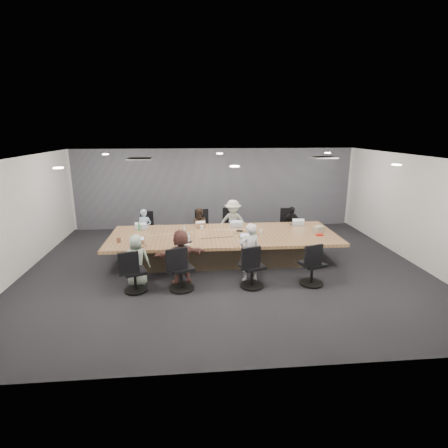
{
  "coord_description": "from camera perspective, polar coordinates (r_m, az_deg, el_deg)",
  "views": [
    {
      "loc": [
        -0.8,
        -8.37,
        3.44
      ],
      "look_at": [
        0.0,
        0.4,
        1.05
      ],
      "focal_mm": 28.0,
      "sensor_mm": 36.0,
      "label": 1
    }
  ],
  "objects": [
    {
      "name": "floor",
      "position": [
        9.08,
        0.23,
        -7.07
      ],
      "size": [
        10.0,
        8.0,
        0.0
      ],
      "primitive_type": "cube",
      "color": "black",
      "rests_on": "ground"
    },
    {
      "name": "ceiling",
      "position": [
        8.43,
        0.25,
        10.83
      ],
      "size": [
        10.0,
        8.0,
        0.0
      ],
      "primitive_type": "cube",
      "color": "white",
      "rests_on": "wall_back"
    },
    {
      "name": "wall_back",
      "position": [
        12.56,
        -1.5,
        5.83
      ],
      "size": [
        10.0,
        0.0,
        2.8
      ],
      "primitive_type": "cube",
      "rotation": [
        1.57,
        0.0,
        0.0
      ],
      "color": "silver",
      "rests_on": "ground"
    },
    {
      "name": "wall_front",
      "position": [
        4.89,
        4.76,
        -9.54
      ],
      "size": [
        10.0,
        0.0,
        2.8
      ],
      "primitive_type": "cube",
      "rotation": [
        -1.57,
        0.0,
        0.0
      ],
      "color": "silver",
      "rests_on": "ground"
    },
    {
      "name": "wall_left",
      "position": [
        9.58,
        -31.06,
        0.68
      ],
      "size": [
        0.0,
        8.0,
        2.8
      ],
      "primitive_type": "cube",
      "rotation": [
        1.57,
        0.0,
        1.57
      ],
      "color": "silver",
      "rests_on": "ground"
    },
    {
      "name": "wall_right",
      "position": [
        10.38,
        28.9,
        1.95
      ],
      "size": [
        0.0,
        8.0,
        2.8
      ],
      "primitive_type": "cube",
      "rotation": [
        1.57,
        0.0,
        -1.57
      ],
      "color": "silver",
      "rests_on": "ground"
    },
    {
      "name": "curtain",
      "position": [
        12.48,
        -1.48,
        5.78
      ],
      "size": [
        9.8,
        0.04,
        2.8
      ],
      "primitive_type": "cube",
      "color": "slate",
      "rests_on": "ground"
    },
    {
      "name": "conference_table",
      "position": [
        9.41,
        -0.06,
        -3.66
      ],
      "size": [
        6.0,
        2.2,
        0.74
      ],
      "color": "#493B2D",
      "rests_on": "ground"
    },
    {
      "name": "chair_0",
      "position": [
        11.1,
        -12.54,
        -1.21
      ],
      "size": [
        0.53,
        0.53,
        0.75
      ],
      "primitive_type": null,
      "rotation": [
        0.0,
        0.0,
        3.19
      ],
      "color": "black",
      "rests_on": "ground"
    },
    {
      "name": "chair_1",
      "position": [
        11.0,
        -3.87,
        -0.9
      ],
      "size": [
        0.65,
        0.65,
        0.8
      ],
      "primitive_type": null,
      "rotation": [
        0.0,
        0.0,
        3.38
      ],
      "color": "black",
      "rests_on": "ground"
    },
    {
      "name": "chair_2",
      "position": [
        11.06,
        1.25,
        -0.64
      ],
      "size": [
        0.66,
        0.66,
        0.85
      ],
      "primitive_type": null,
      "rotation": [
        0.0,
        0.0,
        2.97
      ],
      "color": "black",
      "rests_on": "ground"
    },
    {
      "name": "chair_3",
      "position": [
        11.41,
        10.32,
        -0.58
      ],
      "size": [
        0.55,
        0.55,
        0.78
      ],
      "primitive_type": null,
      "rotation": [
        0.0,
        0.0,
        3.2
      ],
      "color": "black",
      "rests_on": "ground"
    },
    {
      "name": "chair_4",
      "position": [
        7.9,
        -14.35,
        -8.03
      ],
      "size": [
        0.67,
        0.67,
        0.78
      ],
      "primitive_type": null,
      "rotation": [
        0.0,
        0.0,
        0.34
      ],
      "color": "black",
      "rests_on": "ground"
    },
    {
      "name": "chair_5",
      "position": [
        7.78,
        -7.02,
        -7.68
      ],
      "size": [
        0.74,
        0.74,
        0.86
      ],
      "primitive_type": null,
      "rotation": [
        0.0,
        0.0,
        0.34
      ],
      "color": "black",
      "rests_on": "ground"
    },
    {
      "name": "chair_6",
      "position": [
        7.89,
        4.6,
        -7.43
      ],
      "size": [
        0.7,
        0.7,
        0.83
      ],
      "primitive_type": null,
      "rotation": [
        0.0,
        0.0,
        0.31
      ],
      "color": "black",
      "rests_on": "ground"
    },
    {
      "name": "chair_7",
      "position": [
        8.22,
        14.2,
        -6.86
      ],
      "size": [
        0.71,
        0.71,
        0.84
      ],
      "primitive_type": null,
      "rotation": [
        0.0,
        0.0,
        0.31
      ],
      "color": "black",
      "rests_on": "ground"
    },
    {
      "name": "person_0",
      "position": [
        10.71,
        -12.83,
        -0.71
      ],
      "size": [
        0.46,
        0.34,
        1.15
      ],
      "primitive_type": "imported",
      "rotation": [
        0.0,
        0.0,
        6.12
      ],
      "color": "#92B0CA",
      "rests_on": "ground"
    },
    {
      "name": "laptop_0",
      "position": [
        10.14,
        -13.27,
        -0.62
      ],
      "size": [
        0.33,
        0.23,
        0.02
      ],
      "primitive_type": "cube",
      "rotation": [
        0.0,
        0.0,
        3.14
      ],
      "color": "#B2B2B7",
      "rests_on": "conference_table"
    },
    {
      "name": "person_1",
      "position": [
        10.61,
        -3.84,
        -0.49
      ],
      "size": [
        0.63,
        0.53,
        1.16
      ],
      "primitive_type": "imported",
      "rotation": [
        0.0,
        0.0,
        6.1
      ],
      "color": "#382A23",
      "rests_on": "ground"
    },
    {
      "name": "laptop_1",
      "position": [
        10.04,
        -3.77,
        -0.4
      ],
      "size": [
        0.31,
        0.23,
        0.02
      ],
      "primitive_type": "cube",
      "rotation": [
        0.0,
        0.0,
        3.27
      ],
      "color": "#8C6647",
      "rests_on": "conference_table"
    },
    {
      "name": "person_2",
      "position": [
        10.65,
        1.47,
        0.25
      ],
      "size": [
        0.98,
        0.67,
        1.39
      ],
      "primitive_type": "imported",
      "rotation": [
        0.0,
        0.0,
        6.11
      ],
      "color": "#ADB5AD",
      "rests_on": "ground"
    },
    {
      "name": "laptop_2",
      "position": [
        10.11,
        1.83,
        -0.26
      ],
      "size": [
        0.37,
        0.27,
        0.02
      ],
      "primitive_type": "cube",
      "rotation": [
        0.0,
        0.0,
        3.04
      ],
      "color": "#B2B2B7",
      "rests_on": "conference_table"
    },
    {
      "name": "person_3",
      "position": [
        11.03,
        10.84,
        -0.11
      ],
      "size": [
        0.71,
        0.37,
        1.16
      ],
      "primitive_type": "imported",
      "rotation": [
        0.0,
        0.0,
        6.42
      ],
      "color": "black",
      "rests_on": "ground"
    },
    {
      "name": "laptop_3",
      "position": [
        10.48,
        11.7,
        -0.02
      ],
      "size": [
        0.37,
        0.26,
        0.02
      ],
      "primitive_type": "cube",
      "rotation": [
        0.0,
        0.0,
        3.07
      ],
      "color": "#B2B2B7",
      "rests_on": "conference_table"
    },
    {
      "name": "person_4",
      "position": [
        8.14,
        -14.08,
        -5.75
      ],
      "size": [
        0.58,
        0.38,
        1.19
      ],
      "primitive_type": "imported",
      "rotation": [
        0.0,
        0.0,
        3.14
      ],
      "color": "#9AAF9F",
      "rests_on": "ground"
    },
    {
      "name": "laptop_4",
      "position": [
        8.6,
        -13.61,
        -3.49
      ],
      "size": [
        0.32,
        0.25,
        0.02
      ],
      "primitive_type": "cube",
      "rotation": [
        0.0,
        0.0,
        -0.18
      ],
      "color": "#8C6647",
      "rests_on": "conference_table"
    },
    {
      "name": "person_5",
      "position": [
        8.03,
        -7.0,
        -5.33
      ],
      "size": [
        1.25,
        0.65,
        1.29
      ],
      "primitive_type": "imported",
      "rotation": [
        0.0,
        0.0,
        3.38
      ],
      "color": "brown",
      "rests_on": "ground"
    },
    {
      "name": "laptop_5",
      "position": [
        8.51,
        -6.92,
        -3.36
      ],
      "size": [
        0.37,
        0.3,
        0.02
      ],
      "primitive_type": "cube",
      "rotation": [
        0.0,
        0.0,
        0.23
      ],
      "color": "#B2B2B7",
      "rests_on": "conference_table"
    },
    {
      "name": "person_6",
      "position": [
        8.1,
        4.22,
        -4.63
      ],
      "size": [
        0.58,
        0.45,
        1.4
      ],
      "primitive_type": "imported",
      "rotation": [
        0.0,
        0.0,
        3.39
      ],
      "color": "silver",
      "rests_on": "ground"
    },
    {
      "name": "laptop_6",
      "position": [
        8.6,
        3.64,
        -3.08
      ],
      "size": [
        0.38,
        0.29,
        0.02
      ],
      "primitive_type": "cube",
      "rotation": [
        0.0,
        0.0,
        0.19
      ],
      "color": "#B2B2B7",
      "rests_on": "conference_table"
    },
    {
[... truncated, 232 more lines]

